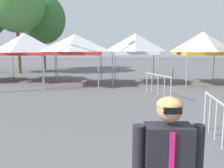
% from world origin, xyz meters
% --- Properties ---
extents(canopy_tent_left_of_center, '(3.52, 3.52, 3.34)m').
position_xyz_m(canopy_tent_left_of_center, '(-5.63, 15.52, 2.58)').
color(canopy_tent_left_of_center, '#9E9EA3').
rests_on(canopy_tent_left_of_center, ground).
extents(canopy_tent_far_left, '(3.23, 3.23, 3.13)m').
position_xyz_m(canopy_tent_far_left, '(-1.80, 13.51, 2.50)').
color(canopy_tent_far_left, '#9E9EA3').
rests_on(canopy_tent_far_left, ground).
extents(canopy_tent_right_of_center, '(3.04, 3.04, 3.22)m').
position_xyz_m(canopy_tent_right_of_center, '(1.97, 14.17, 2.55)').
color(canopy_tent_right_of_center, '#9E9EA3').
rests_on(canopy_tent_right_of_center, ground).
extents(canopy_tent_behind_center, '(3.07, 3.07, 3.33)m').
position_xyz_m(canopy_tent_behind_center, '(6.26, 13.94, 2.59)').
color(canopy_tent_behind_center, '#9E9EA3').
rests_on(canopy_tent_behind_center, ground).
extents(tree_behind_tents_left, '(5.04, 5.04, 9.26)m').
position_xyz_m(tree_behind_tents_left, '(-8.13, 20.69, 6.48)').
color(tree_behind_tents_left, brown).
rests_on(tree_behind_tents_left, ground).
extents(tree_behind_tents_right, '(4.89, 4.89, 8.19)m').
position_xyz_m(tree_behind_tents_right, '(-7.06, 25.07, 5.49)').
color(tree_behind_tents_right, brown).
rests_on(tree_behind_tents_right, ground).
extents(crowd_barrier_by_lift, '(0.35, 2.09, 1.08)m').
position_xyz_m(crowd_barrier_by_lift, '(2.86, 4.14, 0.75)').
color(crowd_barrier_by_lift, '#B7BABF').
rests_on(crowd_barrier_by_lift, ground).
extents(crowd_barrier_mid_lot, '(0.80, 1.98, 1.08)m').
position_xyz_m(crowd_barrier_mid_lot, '(2.57, 9.45, 0.75)').
color(crowd_barrier_mid_lot, '#B7BABF').
rests_on(crowd_barrier_mid_lot, ground).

